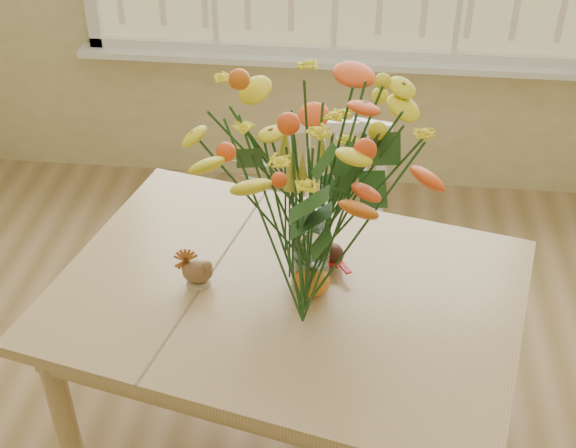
# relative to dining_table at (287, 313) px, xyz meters

# --- Properties ---
(dining_table) EXTENTS (1.51, 1.23, 0.71)m
(dining_table) POSITION_rel_dining_table_xyz_m (0.00, 0.00, 0.00)
(dining_table) COLOR tan
(dining_table) RESTS_ON floor
(windsor_chair) EXTENTS (0.42, 0.40, 0.84)m
(windsor_chair) POSITION_rel_dining_table_xyz_m (0.11, 0.68, -0.15)
(windsor_chair) COLOR white
(windsor_chair) RESTS_ON floor
(flower_vase) EXTENTS (0.52, 0.52, 0.62)m
(flower_vase) POSITION_rel_dining_table_xyz_m (0.06, 0.04, 0.46)
(flower_vase) COLOR white
(flower_vase) RESTS_ON dining_table
(pumpkin) EXTENTS (0.11, 0.11, 0.08)m
(pumpkin) POSITION_rel_dining_table_xyz_m (0.07, -0.01, 0.13)
(pumpkin) COLOR orange
(pumpkin) RESTS_ON dining_table
(turkey_figurine) EXTENTS (0.10, 0.08, 0.11)m
(turkey_figurine) POSITION_rel_dining_table_xyz_m (-0.26, -0.00, 0.14)
(turkey_figurine) COLOR #CCB78C
(turkey_figurine) RESTS_ON dining_table
(dark_gourd) EXTENTS (0.13, 0.12, 0.07)m
(dark_gourd) POSITION_rel_dining_table_xyz_m (0.12, 0.13, 0.13)
(dark_gourd) COLOR #38160F
(dark_gourd) RESTS_ON dining_table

